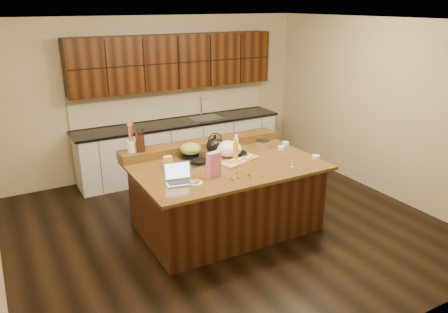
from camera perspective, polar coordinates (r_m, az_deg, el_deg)
room at (r=5.54m, az=0.25°, el=3.26°), size 5.52×5.02×2.72m
island at (r=5.85m, az=0.24°, el=-5.09°), size 2.40×1.60×0.92m
back_ledge at (r=6.24m, az=-2.89°, el=1.57°), size 2.40×0.30×0.12m
cooktop at (r=5.92m, az=-1.17°, el=0.12°), size 0.92×0.52×0.05m
back_counter at (r=7.70m, az=-5.91°, el=4.99°), size 3.70×0.66×2.40m
kettle at (r=5.88m, az=-1.18°, el=1.39°), size 0.32×0.32×0.22m
green_bowl at (r=5.87m, az=-4.36°, el=1.01°), size 0.35×0.35×0.16m
laptop at (r=5.11m, az=-5.95°, el=-2.69°), size 0.36×0.30×0.22m
oil_bottle at (r=5.69m, az=1.51°, el=0.57°), size 0.09×0.09×0.27m
vinegar_bottle at (r=5.93m, az=1.59°, el=1.27°), size 0.08×0.08×0.25m
wooden_tray at (r=5.82m, az=0.78°, el=0.72°), size 0.70×0.60×0.24m
ramekin_a at (r=5.98m, az=11.90°, el=-0.05°), size 0.13×0.13×0.04m
ramekin_b at (r=6.47m, az=8.04°, el=1.71°), size 0.12×0.12×0.04m
ramekin_c at (r=6.27m, az=7.51°, el=1.13°), size 0.12×0.12×0.04m
strainer_bowl at (r=6.30m, az=5.15°, el=1.53°), size 0.30×0.30×0.09m
kitchen_timer at (r=5.69m, az=8.94°, el=-0.74°), size 0.11×0.11×0.07m
pink_bag at (r=5.20m, az=-1.36°, el=-1.08°), size 0.18×0.12×0.31m
candy_plate at (r=5.07m, az=-3.83°, el=-3.45°), size 0.19×0.19×0.01m
package_box at (r=5.58m, az=-7.36°, el=-0.68°), size 0.11×0.08×0.14m
utensil_crock at (r=5.85m, az=-11.97°, el=1.25°), size 0.13×0.13×0.14m
knife_block at (r=5.87m, az=-10.89°, el=1.81°), size 0.16×0.21×0.22m
gumdrop_0 at (r=5.13m, az=1.27°, el=-3.10°), size 0.02×0.02×0.02m
gumdrop_1 at (r=5.21m, az=3.54°, el=-2.78°), size 0.02×0.02×0.02m
gumdrop_2 at (r=5.36m, az=2.33°, el=-2.08°), size 0.02×0.02×0.02m
gumdrop_3 at (r=5.27m, az=2.33°, el=-2.49°), size 0.02×0.02×0.02m
gumdrop_4 at (r=5.17m, az=0.91°, el=-2.91°), size 0.02×0.02×0.02m
gumdrop_5 at (r=5.26m, az=4.99°, el=-2.58°), size 0.02×0.02×0.02m
gumdrop_6 at (r=5.34m, az=1.72°, el=-2.19°), size 0.02×0.02×0.02m
gumdrop_7 at (r=5.19m, az=1.97°, el=-2.84°), size 0.02×0.02×0.02m
gumdrop_8 at (r=5.29m, az=3.21°, el=-2.42°), size 0.02×0.02×0.02m
gumdrop_9 at (r=5.21m, az=1.77°, el=-2.73°), size 0.02×0.02×0.02m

